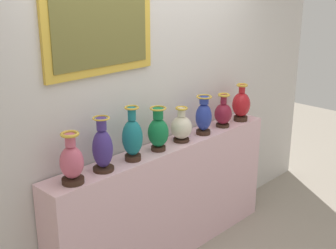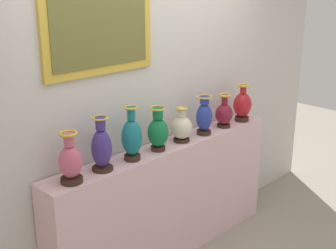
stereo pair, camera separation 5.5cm
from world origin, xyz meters
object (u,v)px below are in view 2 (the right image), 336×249
object	(u,v)px
vase_crimson	(242,105)
vase_burgundy	(224,113)
vase_indigo	(102,148)
vase_emerald	(158,131)
vase_ivory	(182,127)
vase_cobalt	(204,117)
vase_rose	(70,161)
vase_teal	(132,137)

from	to	relation	value
vase_crimson	vase_burgundy	bearing A→B (deg)	177.70
vase_burgundy	vase_crimson	size ratio (longest dim) A/B	0.87
vase_indigo	vase_burgundy	bearing A→B (deg)	-0.25
vase_emerald	vase_ivory	distance (m)	0.28
vase_emerald	vase_cobalt	size ratio (longest dim) A/B	1.03
vase_indigo	vase_burgundy	size ratio (longest dim) A/B	1.28
vase_crimson	vase_cobalt	bearing A→B (deg)	179.41
vase_rose	vase_crimson	bearing A→B (deg)	0.00
vase_teal	vase_ivory	distance (m)	0.56
vase_teal	vase_emerald	world-z (taller)	vase_teal
vase_ivory	vase_cobalt	world-z (taller)	vase_cobalt
vase_ivory	vase_crimson	bearing A→B (deg)	-1.53
vase_cobalt	vase_crimson	size ratio (longest dim) A/B	0.96
vase_teal	vase_cobalt	size ratio (longest dim) A/B	1.22
vase_teal	vase_emerald	bearing A→B (deg)	1.10
vase_ivory	vase_burgundy	bearing A→B (deg)	-1.16
vase_indigo	vase_emerald	xyz separation A→B (m)	(0.56, -0.00, -0.01)
vase_teal	vase_emerald	size ratio (longest dim) A/B	1.18
vase_cobalt	vase_crimson	world-z (taller)	vase_crimson
vase_ivory	vase_burgundy	size ratio (longest dim) A/B	0.96
vase_rose	vase_indigo	world-z (taller)	vase_indigo
vase_teal	vase_burgundy	world-z (taller)	vase_teal
vase_emerald	vase_cobalt	xyz separation A→B (m)	(0.55, -0.01, 0.00)
vase_indigo	vase_burgundy	world-z (taller)	vase_indigo
vase_teal	vase_emerald	distance (m)	0.28
vase_indigo	vase_cobalt	world-z (taller)	vase_indigo
vase_ivory	vase_burgundy	world-z (taller)	vase_burgundy
vase_emerald	vase_burgundy	distance (m)	0.84
vase_ivory	vase_burgundy	xyz separation A→B (m)	(0.56, -0.01, 0.00)
vase_ivory	vase_rose	bearing A→B (deg)	-178.86
vase_emerald	vase_ivory	size ratio (longest dim) A/B	1.19
vase_indigo	vase_cobalt	bearing A→B (deg)	-0.58
vase_burgundy	vase_crimson	bearing A→B (deg)	-2.30
vase_teal	vase_rose	bearing A→B (deg)	-179.01
vase_ivory	vase_crimson	distance (m)	0.83
vase_emerald	vase_crimson	size ratio (longest dim) A/B	0.99
vase_indigo	vase_ivory	bearing A→B (deg)	0.35
vase_teal	vase_ivory	bearing A→B (deg)	1.28
vase_burgundy	vase_indigo	bearing A→B (deg)	179.75
vase_indigo	vase_burgundy	xyz separation A→B (m)	(1.40, -0.01, -0.04)
vase_cobalt	vase_indigo	bearing A→B (deg)	179.42
vase_cobalt	vase_burgundy	xyz separation A→B (m)	(0.29, 0.01, -0.03)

